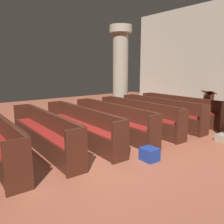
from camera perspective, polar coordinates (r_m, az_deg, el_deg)
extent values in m
plane|color=#AD5B42|center=(5.60, -3.05, -9.87)|extent=(19.20, 19.20, 0.00)
cube|color=#4C2316|center=(8.98, 16.10, 0.78)|extent=(3.29, 0.38, 0.05)
cube|color=#4C2316|center=(9.08, 16.82, 2.33)|extent=(3.29, 0.04, 0.42)
cube|color=#411E13|center=(9.09, 17.07, 3.59)|extent=(3.16, 0.06, 0.02)
cube|color=#442014|center=(10.07, 8.51, 2.12)|extent=(0.06, 0.44, 0.90)
cube|color=#442014|center=(8.11, 25.54, -1.04)|extent=(0.06, 0.44, 0.90)
cube|color=#482115|center=(8.89, 15.34, -0.81)|extent=(3.29, 0.03, 0.42)
cube|color=maroon|center=(8.96, 16.03, 0.98)|extent=(3.03, 0.32, 0.02)
cube|color=#4C2316|center=(8.19, 11.70, 0.02)|extent=(3.29, 0.38, 0.05)
cube|color=#4C2316|center=(8.28, 12.54, 1.73)|extent=(3.29, 0.04, 0.42)
cube|color=#411E13|center=(8.28, 12.81, 3.12)|extent=(3.16, 0.06, 0.02)
cube|color=#442014|center=(9.37, 4.04, 1.55)|extent=(0.06, 0.44, 0.90)
cube|color=#442014|center=(7.22, 21.67, -2.11)|extent=(0.06, 0.44, 0.90)
cube|color=#482115|center=(8.11, 10.82, -1.73)|extent=(3.29, 0.03, 0.42)
cube|color=maroon|center=(8.17, 11.62, 0.24)|extent=(3.03, 0.32, 0.02)
cube|color=#4C2316|center=(7.46, 6.41, -0.90)|extent=(3.29, 0.38, 0.05)
cube|color=#4C2316|center=(7.53, 7.38, 0.99)|extent=(3.29, 0.04, 0.42)
cube|color=#411E13|center=(7.53, 7.68, 2.52)|extent=(3.16, 0.06, 0.02)
cube|color=#442014|center=(8.74, -1.11, 0.88)|extent=(0.06, 0.44, 0.90)
cube|color=#442014|center=(6.38, 16.75, -3.46)|extent=(0.06, 0.44, 0.90)
cube|color=#482115|center=(7.40, 5.38, -2.82)|extent=(3.29, 0.03, 0.42)
cube|color=maroon|center=(7.44, 6.30, -0.65)|extent=(3.03, 0.32, 0.02)
cube|color=#4C2316|center=(6.81, 0.04, -1.99)|extent=(3.29, 0.38, 0.05)
cube|color=#4C2316|center=(6.87, 1.16, 0.09)|extent=(3.29, 0.04, 0.42)
cube|color=#411E13|center=(6.86, 1.48, 1.77)|extent=(3.16, 0.06, 0.02)
cube|color=#442014|center=(8.19, -7.00, 0.10)|extent=(0.06, 0.44, 0.90)
cube|color=#442014|center=(5.61, 10.39, -5.16)|extent=(0.06, 0.44, 0.90)
cube|color=#482115|center=(6.77, -1.15, -4.09)|extent=(3.29, 0.03, 0.42)
cube|color=maroon|center=(6.79, -0.10, -1.72)|extent=(3.03, 0.32, 0.02)
cube|color=#4C2316|center=(6.27, -7.57, -3.25)|extent=(3.29, 0.38, 0.05)
cube|color=#4C2316|center=(6.30, -6.29, -0.99)|extent=(3.29, 0.04, 0.42)
cube|color=#411E13|center=(6.28, -5.96, 0.85)|extent=(3.16, 0.06, 0.02)
cube|color=#442014|center=(7.74, -13.64, -0.78)|extent=(0.06, 0.44, 0.90)
cube|color=#442014|center=(4.93, 2.09, -7.27)|extent=(0.06, 0.44, 0.90)
cube|color=#482115|center=(6.25, -8.92, -5.53)|extent=(3.29, 0.03, 0.42)
cube|color=maroon|center=(6.25, -7.73, -2.97)|extent=(3.03, 0.32, 0.02)
cube|color=#4C2316|center=(5.86, -16.45, -4.65)|extent=(3.29, 0.38, 0.05)
cube|color=#4C2316|center=(5.86, -15.04, -2.23)|extent=(3.29, 0.04, 0.42)
cube|color=#411E13|center=(5.83, -14.71, -0.26)|extent=(3.16, 0.06, 0.02)
cube|color=#442014|center=(7.41, -21.00, -1.73)|extent=(0.06, 0.44, 0.90)
cube|color=#442014|center=(4.39, -8.64, -9.74)|extent=(0.06, 0.44, 0.90)
cube|color=#482115|center=(5.87, -17.94, -7.07)|extent=(3.29, 0.03, 0.42)
cube|color=maroon|center=(5.84, -16.65, -4.35)|extent=(3.03, 0.32, 0.02)
cube|color=#4C2316|center=(5.57, -24.95, -3.57)|extent=(3.29, 0.04, 0.42)
cube|color=#411E13|center=(5.54, -24.64, -1.51)|extent=(3.16, 0.06, 0.02)
cube|color=#442014|center=(4.05, -21.93, -12.29)|extent=(0.06, 0.44, 0.90)
cube|color=#9F967E|center=(10.16, 2.00, 0.26)|extent=(0.86, 0.86, 0.18)
cylinder|color=#ADA389|center=(9.98, 2.07, 9.73)|extent=(0.64, 0.64, 3.17)
cylinder|color=#B6AB90|center=(10.09, 2.14, 19.61)|extent=(0.92, 0.92, 0.30)
cube|color=#562B1A|center=(9.96, 22.21, -1.15)|extent=(0.45, 0.45, 0.06)
cube|color=brown|center=(9.88, 22.39, 1.38)|extent=(0.28, 0.28, 0.95)
cube|color=brown|center=(9.82, 22.62, 4.45)|extent=(0.48, 0.35, 0.15)
cube|color=navy|center=(5.19, 9.14, -10.13)|extent=(0.36, 0.32, 0.28)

